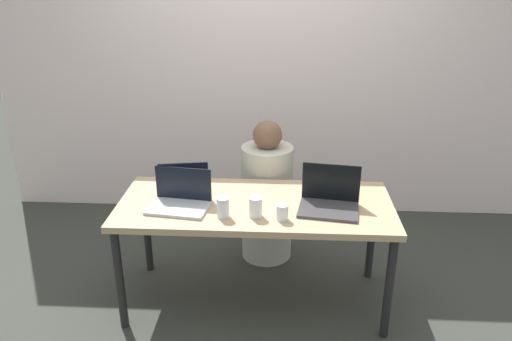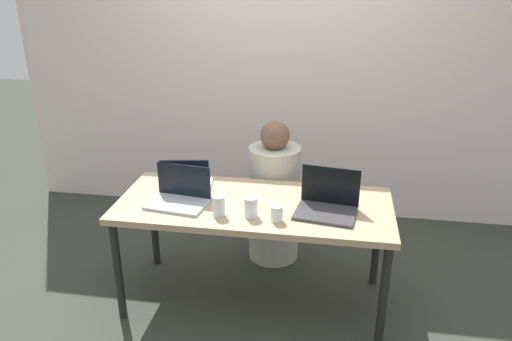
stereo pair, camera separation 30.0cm
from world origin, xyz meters
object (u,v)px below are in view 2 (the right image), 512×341
laptop_front_left (179,196)px  water_glass_left (219,207)px  laptop_back_left (187,183)px  laptop_front_right (327,203)px  water_glass_right (277,214)px  person_at_center (274,199)px  water_glass_center (251,208)px

laptop_front_left → water_glass_left: bearing=-15.5°
water_glass_left → laptop_back_left: bearing=132.3°
laptop_back_left → laptop_front_left: bearing=83.2°
laptop_front_right → water_glass_right: laptop_front_right is taller
person_at_center → laptop_front_right: (0.38, -0.60, 0.29)m
person_at_center → water_glass_left: 0.84m
laptop_back_left → person_at_center: bearing=-147.6°
laptop_front_left → water_glass_right: 0.62m
laptop_front_right → laptop_front_left: bearing=-169.4°
water_glass_right → water_glass_center: 0.16m
laptop_front_right → water_glass_center: (-0.43, -0.13, -0.00)m
water_glass_right → laptop_front_left: bearing=167.9°
laptop_front_right → water_glass_right: 0.32m
laptop_front_left → water_glass_left: 0.29m
person_at_center → laptop_front_right: 0.77m
laptop_front_right → person_at_center: bearing=131.0°
laptop_back_left → water_glass_center: laptop_back_left is taller
water_glass_right → water_glass_center: size_ratio=0.78×
water_glass_right → water_glass_left: water_glass_left is taller
laptop_back_left → laptop_front_left: (0.01, -0.19, -0.00)m
person_at_center → water_glass_right: 0.82m
water_glass_right → water_glass_left: size_ratio=0.77×
person_at_center → water_glass_center: size_ratio=8.96×
laptop_front_left → water_glass_left: (0.27, -0.12, 0.00)m
laptop_front_left → water_glass_left: laptop_front_left is taller
laptop_front_left → water_glass_right: laptop_front_left is taller
laptop_back_left → laptop_front_left: laptop_back_left is taller
laptop_back_left → water_glass_left: bearing=122.9°
laptop_front_right → laptop_front_left: laptop_front_right is taller
person_at_center → water_glass_center: person_at_center is taller
water_glass_center → laptop_front_left: bearing=167.8°
laptop_back_left → water_glass_center: (0.46, -0.29, -0.00)m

